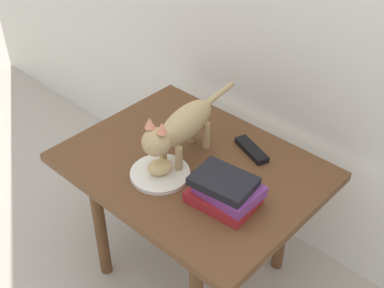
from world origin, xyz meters
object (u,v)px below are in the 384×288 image
(plate, at_px, (160,174))
(bread_roll, at_px, (160,167))
(cat, at_px, (180,127))
(tv_remote, at_px, (252,150))
(side_table, at_px, (192,179))
(book_stack, at_px, (225,191))

(plate, relative_size, bread_roll, 2.41)
(plate, relative_size, cat, 0.40)
(cat, relative_size, tv_remote, 3.18)
(cat, bearing_deg, bread_roll, -84.46)
(side_table, bearing_deg, tv_remote, 59.58)
(tv_remote, bearing_deg, bread_roll, -94.85)
(side_table, xyz_separation_m, cat, (-0.04, -0.01, 0.20))
(bread_roll, xyz_separation_m, tv_remote, (0.14, 0.30, -0.03))
(side_table, xyz_separation_m, bread_roll, (-0.03, -0.12, 0.11))
(plate, relative_size, book_stack, 0.92)
(plate, height_order, tv_remote, tv_remote)
(bread_roll, bearing_deg, book_stack, 11.94)
(side_table, height_order, tv_remote, tv_remote)
(plate, height_order, bread_roll, bread_roll)
(cat, bearing_deg, tv_remote, 52.69)
(tv_remote, bearing_deg, cat, -107.69)
(cat, bearing_deg, plate, -86.47)
(bread_roll, bearing_deg, plate, 137.08)
(tv_remote, bearing_deg, side_table, -100.80)
(plate, bearing_deg, bread_roll, -42.92)
(plate, bearing_deg, tv_remote, 64.61)
(cat, height_order, book_stack, cat)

